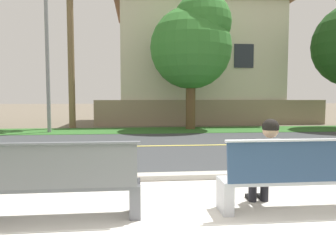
# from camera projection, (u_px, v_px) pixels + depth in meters

# --- Properties ---
(ground_plane) EXTENTS (140.00, 140.00, 0.00)m
(ground_plane) POSITION_uv_depth(u_px,v_px,m) (152.00, 140.00, 11.58)
(ground_plane) COLOR #665B4C
(sidewalk_pavement) EXTENTS (44.00, 3.60, 0.01)m
(sidewalk_pavement) POSITION_uv_depth(u_px,v_px,m) (182.00, 218.00, 4.04)
(sidewalk_pavement) COLOR beige
(sidewalk_pavement) RESTS_ON ground_plane
(curb_edge) EXTENTS (44.00, 0.30, 0.11)m
(curb_edge) POSITION_uv_depth(u_px,v_px,m) (167.00, 177.00, 5.97)
(curb_edge) COLOR #ADA89E
(curb_edge) RESTS_ON ground_plane
(street_asphalt) EXTENTS (52.00, 8.00, 0.01)m
(street_asphalt) POSITION_uv_depth(u_px,v_px,m) (155.00, 146.00, 10.09)
(street_asphalt) COLOR #383A3D
(street_asphalt) RESTS_ON ground_plane
(road_centre_line) EXTENTS (48.00, 0.14, 0.01)m
(road_centre_line) POSITION_uv_depth(u_px,v_px,m) (155.00, 146.00, 10.09)
(road_centre_line) COLOR #E0CC4C
(road_centre_line) RESTS_ON ground_plane
(far_verge_grass) EXTENTS (48.00, 2.80, 0.02)m
(far_verge_grass) POSITION_uv_depth(u_px,v_px,m) (148.00, 130.00, 14.90)
(far_verge_grass) COLOR #2D6026
(far_verge_grass) RESTS_ON ground_plane
(bench_left) EXTENTS (2.00, 0.48, 1.01)m
(bench_left) POSITION_uv_depth(u_px,v_px,m) (59.00, 184.00, 3.95)
(bench_left) COLOR slate
(bench_left) RESTS_ON ground_plane
(bench_right) EXTENTS (2.00, 0.48, 1.01)m
(bench_right) POSITION_uv_depth(u_px,v_px,m) (295.00, 178.00, 4.25)
(bench_right) COLOR silver
(bench_right) RESTS_ON ground_plane
(seated_person_white) EXTENTS (0.52, 0.68, 1.25)m
(seated_person_white) POSITION_uv_depth(u_px,v_px,m) (267.00, 160.00, 4.37)
(seated_person_white) COLOR black
(seated_person_white) RESTS_ON ground_plane
(streetlamp) EXTENTS (0.24, 2.10, 7.97)m
(streetlamp) POSITION_uv_depth(u_px,v_px,m) (48.00, 29.00, 13.91)
(streetlamp) COLOR gray
(streetlamp) RESTS_ON ground_plane
(shade_tree_left) EXTENTS (3.90, 3.90, 6.44)m
(shade_tree_left) POSITION_uv_depth(u_px,v_px,m) (194.00, 42.00, 15.21)
(shade_tree_left) COLOR brown
(shade_tree_left) RESTS_ON ground_plane
(garden_wall) EXTENTS (13.00, 0.36, 1.40)m
(garden_wall) POSITION_uv_depth(u_px,v_px,m) (213.00, 113.00, 17.75)
(garden_wall) COLOR gray
(garden_wall) RESTS_ON ground_plane
(house_across_street) EXTENTS (10.09, 6.91, 7.57)m
(house_across_street) POSITION_uv_depth(u_px,v_px,m) (196.00, 62.00, 20.65)
(house_across_street) COLOR beige
(house_across_street) RESTS_ON ground_plane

